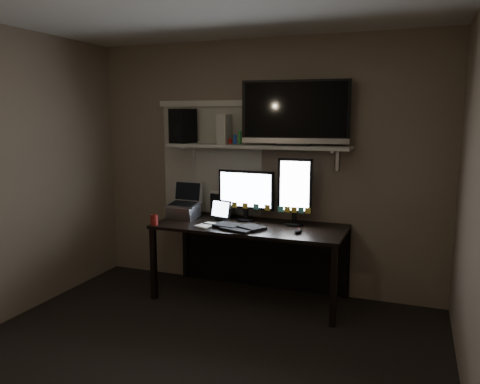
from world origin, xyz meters
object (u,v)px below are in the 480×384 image
at_px(monitor_landscape, 246,195).
at_px(game_console, 225,129).
at_px(cup, 154,220).
at_px(keyboard, 239,227).
at_px(tablet, 221,210).
at_px(desk, 254,240).
at_px(tv, 295,113).
at_px(monitor_portrait, 295,191).
at_px(laptop, 183,201).
at_px(mouse, 298,231).
at_px(speaker, 183,126).

distance_m(monitor_landscape, game_console, 0.68).
bearing_deg(game_console, cup, -141.18).
relative_size(keyboard, tablet, 2.01).
bearing_deg(desk, cup, -152.89).
xyz_separation_m(monitor_landscape, tv, (0.48, 0.02, 0.80)).
height_order(monitor_portrait, cup, monitor_portrait).
height_order(monitor_landscape, cup, monitor_landscape).
bearing_deg(monitor_landscape, keyboard, -77.31).
bearing_deg(monitor_landscape, game_console, 178.45).
bearing_deg(game_console, laptop, -164.96).
height_order(monitor_landscape, mouse, monitor_landscape).
height_order(desk, monitor_portrait, monitor_portrait).
xyz_separation_m(keyboard, mouse, (0.55, 0.01, 0.00)).
bearing_deg(cup, monitor_portrait, 20.77).
bearing_deg(mouse, desk, 157.14).
xyz_separation_m(monitor_portrait, mouse, (0.11, -0.30, -0.30)).
distance_m(keyboard, mouse, 0.55).
xyz_separation_m(laptop, speaker, (-0.07, 0.16, 0.74)).
distance_m(desk, tv, 1.29).
bearing_deg(speaker, desk, 6.22).
height_order(monitor_landscape, game_console, game_console).
xyz_separation_m(monitor_landscape, tablet, (-0.23, -0.09, -0.15)).
relative_size(mouse, speaker, 0.29).
relative_size(mouse, game_console, 0.34).
relative_size(desk, monitor_portrait, 2.79).
relative_size(mouse, tv, 0.10).
height_order(desk, tablet, tablet).
distance_m(monitor_portrait, laptop, 1.14).
xyz_separation_m(laptop, tv, (1.10, 0.16, 0.87)).
xyz_separation_m(monitor_landscape, cup, (-0.75, -0.50, -0.20)).
bearing_deg(tv, tablet, -176.79).
height_order(keyboard, tablet, tablet).
distance_m(laptop, game_console, 0.83).
bearing_deg(keyboard, tablet, 157.86).
bearing_deg(monitor_portrait, desk, -178.62).
xyz_separation_m(tablet, laptop, (-0.40, -0.04, 0.08)).
relative_size(monitor_portrait, tv, 0.64).
relative_size(mouse, cup, 0.98).
xyz_separation_m(monitor_landscape, keyboard, (0.06, -0.34, -0.24)).
bearing_deg(mouse, monitor_landscape, 156.90).
bearing_deg(game_console, desk, -18.77).
relative_size(monitor_portrait, game_console, 2.23).
relative_size(cup, game_console, 0.35).
height_order(mouse, game_console, game_console).
bearing_deg(keyboard, monitor_portrait, 53.85).
height_order(laptop, tv, tv).
distance_m(desk, speaker, 1.36).
height_order(tablet, speaker, speaker).
distance_m(desk, monitor_portrait, 0.64).
bearing_deg(speaker, tv, 12.26).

